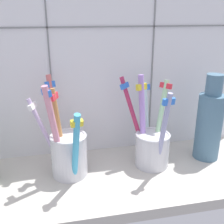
% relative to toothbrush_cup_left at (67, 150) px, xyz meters
% --- Properties ---
extents(counter_slab, '(0.64, 0.22, 0.02)m').
position_rel_toothbrush_cup_left_xyz_m(counter_slab, '(0.09, -0.02, -0.06)').
color(counter_slab, '#BCB7AD').
rests_on(counter_slab, ground).
extents(tile_wall_back, '(0.64, 0.02, 0.45)m').
position_rel_toothbrush_cup_left_xyz_m(tile_wall_back, '(0.09, 0.10, 0.15)').
color(tile_wall_back, white).
rests_on(tile_wall_back, ground).
extents(toothbrush_cup_left, '(0.11, 0.14, 0.19)m').
position_rel_toothbrush_cup_left_xyz_m(toothbrush_cup_left, '(0.00, 0.00, 0.00)').
color(toothbrush_cup_left, silver).
rests_on(toothbrush_cup_left, counter_slab).
extents(toothbrush_cup_right, '(0.10, 0.13, 0.18)m').
position_rel_toothbrush_cup_left_xyz_m(toothbrush_cup_right, '(0.17, 0.00, -0.00)').
color(toothbrush_cup_right, silver).
rests_on(toothbrush_cup_right, counter_slab).
extents(ceramic_vase, '(0.05, 0.05, 0.18)m').
position_rel_toothbrush_cup_left_xyz_m(ceramic_vase, '(0.29, 0.01, 0.03)').
color(ceramic_vase, slate).
rests_on(ceramic_vase, counter_slab).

